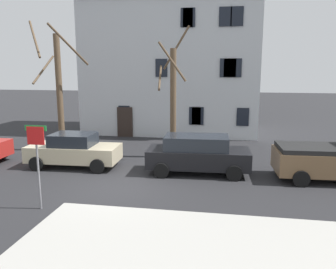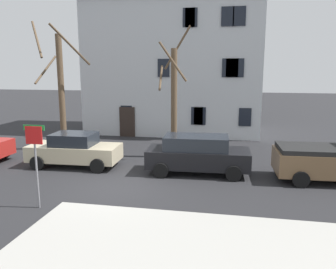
# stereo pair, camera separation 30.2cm
# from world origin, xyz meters

# --- Properties ---
(ground_plane) EXTENTS (120.00, 120.00, 0.00)m
(ground_plane) POSITION_xyz_m (0.00, 0.00, 0.00)
(ground_plane) COLOR #262628
(building_main) EXTENTS (13.07, 6.87, 11.24)m
(building_main) POSITION_xyz_m (0.07, 13.47, 5.70)
(building_main) COLOR silver
(building_main) RESTS_ON ground_plane
(tree_bare_near) EXTENTS (3.39, 2.84, 7.41)m
(tree_bare_near) POSITION_xyz_m (-5.30, 5.60, 3.67)
(tree_bare_near) COLOR brown
(tree_bare_near) RESTS_ON ground_plane
(tree_bare_mid) EXTENTS (1.63, 1.62, 6.99)m
(tree_bare_mid) POSITION_xyz_m (1.41, 5.15, 3.17)
(tree_bare_mid) COLOR brown
(tree_bare_mid) RESTS_ON ground_plane
(car_beige_sedan) EXTENTS (4.45, 2.15, 1.66)m
(car_beige_sedan) POSITION_xyz_m (-3.06, 2.50, 0.83)
(car_beige_sedan) COLOR #C6B793
(car_beige_sedan) RESTS_ON ground_plane
(car_black_wagon) EXTENTS (4.71, 2.22, 1.75)m
(car_black_wagon) POSITION_xyz_m (2.99, 2.47, 0.91)
(car_black_wagon) COLOR black
(car_black_wagon) RESTS_ON ground_plane
(street_sign_pole) EXTENTS (0.76, 0.07, 2.90)m
(street_sign_pole) POSITION_xyz_m (-1.97, -2.53, 2.03)
(street_sign_pole) COLOR slate
(street_sign_pole) RESTS_ON ground_plane
(bicycle_leaning) EXTENTS (1.67, 0.63, 1.03)m
(bicycle_leaning) POSITION_xyz_m (-4.32, 4.51, 0.37)
(bicycle_leaning) COLOR black
(bicycle_leaning) RESTS_ON ground_plane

